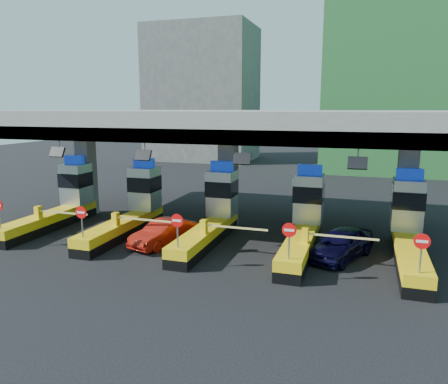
% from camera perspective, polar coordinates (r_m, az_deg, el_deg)
% --- Properties ---
extents(ground, '(120.00, 120.00, 0.00)m').
position_cam_1_polar(ground, '(24.26, -1.59, -6.24)').
color(ground, black).
rests_on(ground, ground).
extents(toll_canopy, '(28.00, 12.09, 7.00)m').
position_cam_1_polar(toll_canopy, '(25.92, 0.48, 8.66)').
color(toll_canopy, slate).
rests_on(toll_canopy, ground).
extents(toll_lane_far_left, '(4.43, 8.00, 4.16)m').
position_cam_1_polar(toll_lane_far_left, '(28.93, -20.43, -1.25)').
color(toll_lane_far_left, black).
rests_on(toll_lane_far_left, ground).
extents(toll_lane_left, '(4.43, 8.00, 4.16)m').
position_cam_1_polar(toll_lane_left, '(26.17, -11.78, -2.02)').
color(toll_lane_left, black).
rests_on(toll_lane_left, ground).
extents(toll_lane_center, '(4.43, 8.00, 4.16)m').
position_cam_1_polar(toll_lane_center, '(24.14, -1.38, -2.89)').
color(toll_lane_center, black).
rests_on(toll_lane_center, ground).
extents(toll_lane_right, '(4.43, 8.00, 4.16)m').
position_cam_1_polar(toll_lane_right, '(23.03, 10.48, -3.75)').
color(toll_lane_right, black).
rests_on(toll_lane_right, ground).
extents(toll_lane_far_right, '(4.43, 8.00, 4.16)m').
position_cam_1_polar(toll_lane_far_right, '(22.98, 22.97, -4.49)').
color(toll_lane_far_right, black).
rests_on(toll_lane_far_right, ground).
extents(bg_building_scaffold, '(18.00, 12.00, 28.00)m').
position_cam_1_polar(bg_building_scaffold, '(54.44, 23.30, 17.32)').
color(bg_building_scaffold, '#1E5926').
rests_on(bg_building_scaffold, ground).
extents(bg_building_concrete, '(14.00, 10.00, 18.00)m').
position_cam_1_polar(bg_building_concrete, '(61.82, -2.82, 12.66)').
color(bg_building_concrete, '#4C4C49').
rests_on(bg_building_concrete, ground).
extents(van, '(3.35, 4.71, 1.49)m').
position_cam_1_polar(van, '(21.89, 15.10, -6.51)').
color(van, black).
rests_on(van, ground).
extents(red_car, '(2.59, 4.26, 1.33)m').
position_cam_1_polar(red_car, '(23.39, -7.90, -5.31)').
color(red_car, maroon).
rests_on(red_car, ground).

